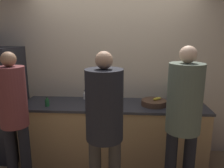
% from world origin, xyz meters
% --- Properties ---
extents(wall_back, '(5.20, 0.06, 2.60)m').
position_xyz_m(wall_back, '(0.00, 0.74, 1.30)').
color(wall_back, '#C6B293').
rests_on(wall_back, ground_plane).
extents(counter, '(2.69, 0.72, 0.89)m').
position_xyz_m(counter, '(0.00, 0.39, 0.44)').
color(counter, tan).
rests_on(counter, ground_plane).
extents(person_left, '(0.32, 0.32, 1.70)m').
position_xyz_m(person_left, '(-1.13, -0.32, 0.99)').
color(person_left, black).
rests_on(person_left, ground_plane).
extents(person_center, '(0.38, 0.38, 1.73)m').
position_xyz_m(person_center, '(-0.03, -0.61, 1.05)').
color(person_center, '#38332D').
rests_on(person_center, ground_plane).
extents(person_right, '(0.37, 0.37, 1.77)m').
position_xyz_m(person_right, '(0.81, -0.42, 1.07)').
color(person_right, black).
rests_on(person_right, ground_plane).
extents(fruit_bowl, '(0.36, 0.36, 0.12)m').
position_xyz_m(fruit_bowl, '(0.59, 0.35, 0.93)').
color(fruit_bowl, '#4C3323').
rests_on(fruit_bowl, counter).
extents(utensil_crock, '(0.10, 0.10, 0.25)m').
position_xyz_m(utensil_crock, '(-0.33, 0.56, 0.96)').
color(utensil_crock, silver).
rests_on(utensil_crock, counter).
extents(bottle_green, '(0.06, 0.06, 0.14)m').
position_xyz_m(bottle_green, '(-0.93, 0.21, 0.94)').
color(bottle_green, '#236033').
rests_on(bottle_green, counter).
extents(bottle_clear, '(0.06, 0.06, 0.15)m').
position_xyz_m(bottle_clear, '(-0.46, 0.59, 0.94)').
color(bottle_clear, silver).
rests_on(bottle_clear, counter).
extents(cup_red, '(0.09, 0.09, 0.09)m').
position_xyz_m(cup_red, '(0.96, 0.30, 0.93)').
color(cup_red, '#A33D33').
rests_on(cup_red, counter).
extents(potted_plant, '(0.14, 0.14, 0.24)m').
position_xyz_m(potted_plant, '(0.87, 0.52, 1.02)').
color(potted_plant, beige).
rests_on(potted_plant, counter).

